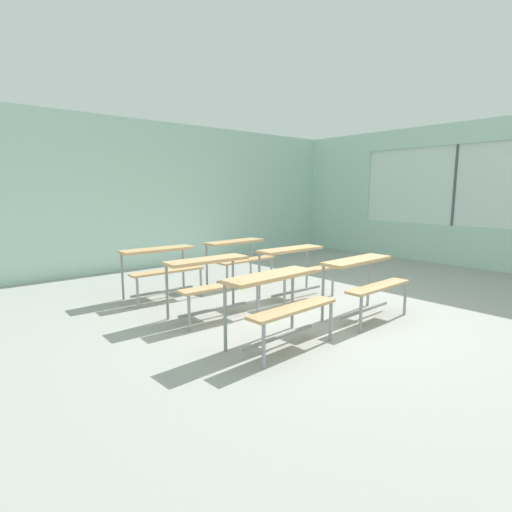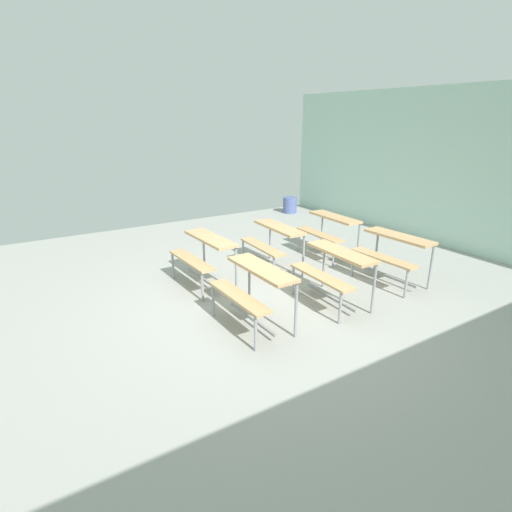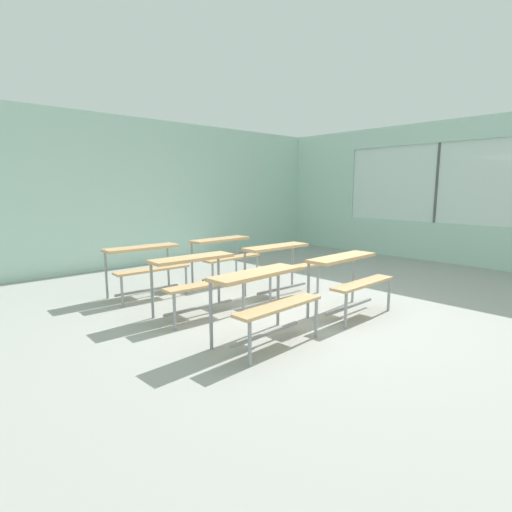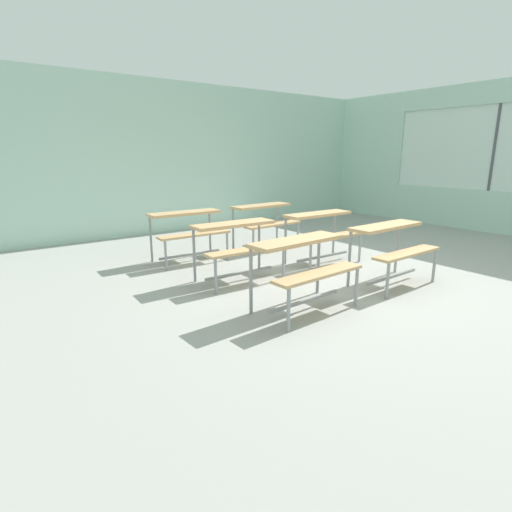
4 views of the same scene
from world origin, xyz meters
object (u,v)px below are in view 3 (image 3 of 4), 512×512
Objects in this scene: desk_bench_r2c0 at (145,259)px; desk_bench_r1c0 at (197,272)px; desk_bench_r0c1 at (349,271)px; desk_bench_r2c1 at (224,249)px; desk_bench_r0c0 at (264,290)px; desk_bench_r1c1 at (281,258)px.

desk_bench_r1c0 is at bearing -85.57° from desk_bench_r2c0.
desk_bench_r2c1 is (-0.05, 2.50, 0.00)m from desk_bench_r0c1.
desk_bench_r2c0 and desk_bench_r2c1 have the same top height.
desk_bench_r0c0 is 1.24m from desk_bench_r1c0.
desk_bench_r0c1 is at bearing -57.37° from desk_bench_r2c0.
desk_bench_r0c1 is 0.99× the size of desk_bench_r1c0.
desk_bench_r0c0 and desk_bench_r1c0 have the same top height.
desk_bench_r0c0 is 2.85m from desk_bench_r2c1.
desk_bench_r1c1 is 2.01m from desk_bench_r2c0.
desk_bench_r2c1 is at bearing 1.01° from desk_bench_r2c0.
desk_bench_r2c1 is at bearing 43.60° from desk_bench_r1c0.
desk_bench_r0c1 is 2.50m from desk_bench_r2c1.
desk_bench_r0c0 is 1.93m from desk_bench_r1c1.
desk_bench_r1c1 is 1.27m from desk_bench_r2c1.
desk_bench_r0c0 is 1.00× the size of desk_bench_r1c0.
desk_bench_r0c1 is (1.46, -0.03, 0.00)m from desk_bench_r0c0.
desk_bench_r0c0 and desk_bench_r2c1 have the same top height.
desk_bench_r0c0 is at bearing -88.83° from desk_bench_r1c0.
desk_bench_r2c1 is at bearing 57.55° from desk_bench_r0c0.
desk_bench_r2c0 is at bearing 94.64° from desk_bench_r1c0.
desk_bench_r0c1 and desk_bench_r2c1 have the same top height.
desk_bench_r1c1 is (1.49, -0.03, 0.00)m from desk_bench_r1c0.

